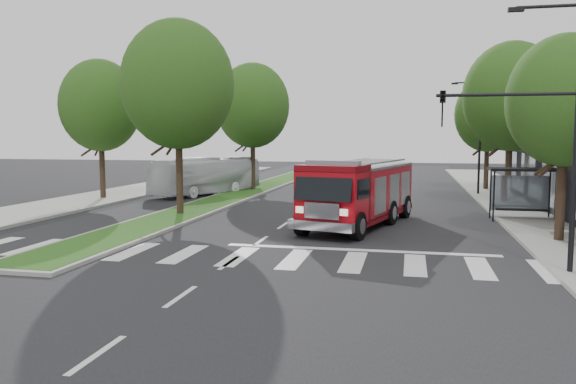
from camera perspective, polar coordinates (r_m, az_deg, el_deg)
name	(u,v)px	position (r m, az deg, el deg)	size (l,w,h in m)	color
ground	(261,241)	(22.50, -2.79, -5.00)	(140.00, 140.00, 0.00)	black
sidewalk_right	(540,215)	(32.32, 24.23, -2.10)	(5.00, 80.00, 0.15)	gray
sidewalk_left	(79,202)	(37.55, -20.46, -0.94)	(5.00, 80.00, 0.15)	gray
median	(246,192)	(41.27, -4.33, -0.03)	(3.00, 50.00, 0.15)	gray
bus_shelter	(522,180)	(30.06, 22.68, 1.18)	(3.20, 1.60, 2.61)	black
tree_right_near	(565,101)	(24.07, 26.34, 8.29)	(4.40, 4.40, 8.05)	black
tree_right_mid	(511,97)	(35.88, 21.74, 8.98)	(5.60, 5.60, 9.72)	black
tree_right_far	(488,114)	(45.73, 19.67, 7.43)	(5.00, 5.00, 8.73)	black
tree_median_near	(178,85)	(29.89, -11.14, 10.65)	(5.80, 5.80, 10.16)	black
tree_median_far	(253,106)	(43.05, -3.62, 8.75)	(5.60, 5.60, 9.72)	black
tree_left_mid	(100,106)	(38.82, -18.54, 8.32)	(5.20, 5.20, 9.16)	black
streetlight_right_near	(545,119)	(18.26, 24.62, 6.74)	(4.08, 0.22, 8.00)	black
streetlight_right_far	(478,132)	(41.60, 18.72, 5.80)	(2.11, 0.20, 8.00)	black
fire_engine	(359,193)	(26.27, 7.24, -0.15)	(4.94, 9.55, 3.18)	#62050A
city_bus	(207,176)	(40.82, -8.19, 1.64)	(2.25, 9.61, 2.68)	silver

